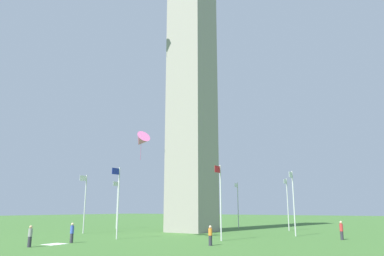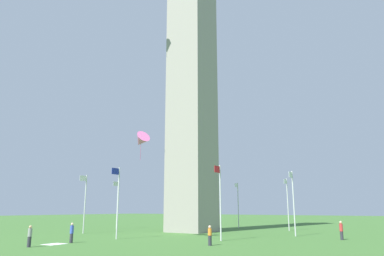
% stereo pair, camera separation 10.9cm
% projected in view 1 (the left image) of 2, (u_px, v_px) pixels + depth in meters
% --- Properties ---
extents(ground_plane, '(260.00, 260.00, 0.00)m').
position_uv_depth(ground_plane, '(192.00, 232.00, 46.98)').
color(ground_plane, '#3D6B2D').
extents(obelisk_monument, '(5.30, 5.30, 48.18)m').
position_uv_depth(obelisk_monument, '(192.00, 59.00, 52.21)').
color(obelisk_monument, gray).
rests_on(obelisk_monument, ground).
extents(flagpole_n, '(1.12, 0.14, 7.13)m').
position_uv_depth(flagpole_n, '(118.00, 199.00, 36.68)').
color(flagpole_n, silver).
rests_on(flagpole_n, ground).
extents(flagpole_ne, '(1.12, 0.14, 7.13)m').
position_uv_depth(flagpole_ne, '(220.00, 198.00, 34.77)').
color(flagpole_ne, silver).
rests_on(flagpole_ne, ground).
extents(flagpole_e, '(1.12, 0.14, 7.13)m').
position_uv_depth(flagpole_e, '(293.00, 200.00, 40.48)').
color(flagpole_e, silver).
rests_on(flagpole_e, ground).
extents(flagpole_se, '(1.12, 0.14, 7.13)m').
position_uv_depth(flagpole_se, '(287.00, 201.00, 50.47)').
color(flagpole_se, silver).
rests_on(flagpole_se, ground).
extents(flagpole_s, '(1.12, 0.14, 7.13)m').
position_uv_depth(flagpole_s, '(238.00, 202.00, 58.88)').
color(flagpole_s, silver).
rests_on(flagpole_s, ground).
extents(flagpole_sw, '(1.12, 0.14, 7.13)m').
position_uv_depth(flagpole_sw, '(175.00, 203.00, 60.79)').
color(flagpole_sw, silver).
rests_on(flagpole_sw, ground).
extents(flagpole_w, '(1.12, 0.14, 7.13)m').
position_uv_depth(flagpole_w, '(117.00, 202.00, 55.08)').
color(flagpole_w, silver).
rests_on(flagpole_w, ground).
extents(flagpole_nw, '(1.12, 0.14, 7.13)m').
position_uv_depth(flagpole_nw, '(85.00, 201.00, 45.09)').
color(flagpole_nw, silver).
rests_on(flagpole_nw, ground).
extents(person_blue_shirt, '(0.32, 0.32, 1.73)m').
position_uv_depth(person_blue_shirt, '(72.00, 233.00, 32.18)').
color(person_blue_shirt, '#2D2D38').
rests_on(person_blue_shirt, ground).
extents(person_orange_shirt, '(0.32, 0.32, 1.60)m').
position_uv_depth(person_orange_shirt, '(210.00, 236.00, 29.85)').
color(person_orange_shirt, '#2D2D38').
rests_on(person_orange_shirt, ground).
extents(person_gray_shirt, '(0.32, 0.32, 1.66)m').
position_uv_depth(person_gray_shirt, '(30.00, 236.00, 28.61)').
color(person_gray_shirt, '#2D2D38').
rests_on(person_gray_shirt, ground).
extents(person_red_shirt, '(0.32, 0.32, 1.77)m').
position_uv_depth(person_red_shirt, '(341.00, 230.00, 35.31)').
color(person_red_shirt, '#2D2D38').
rests_on(person_red_shirt, ground).
extents(kite_pink_delta, '(2.01, 2.30, 3.05)m').
position_uv_depth(kite_pink_delta, '(141.00, 141.00, 37.91)').
color(kite_pink_delta, pink).
extents(picnic_blanket_near_first_person, '(1.92, 1.56, 0.01)m').
position_uv_depth(picnic_blanket_near_first_person, '(55.00, 244.00, 30.85)').
color(picnic_blanket_near_first_person, white).
rests_on(picnic_blanket_near_first_person, ground).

